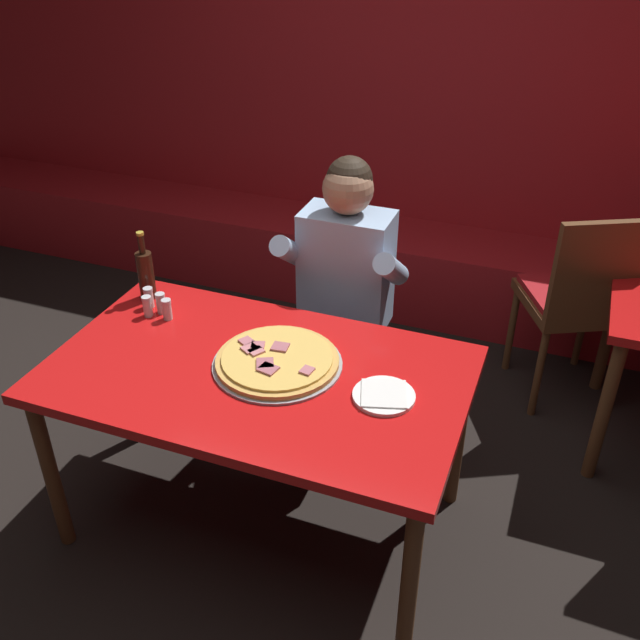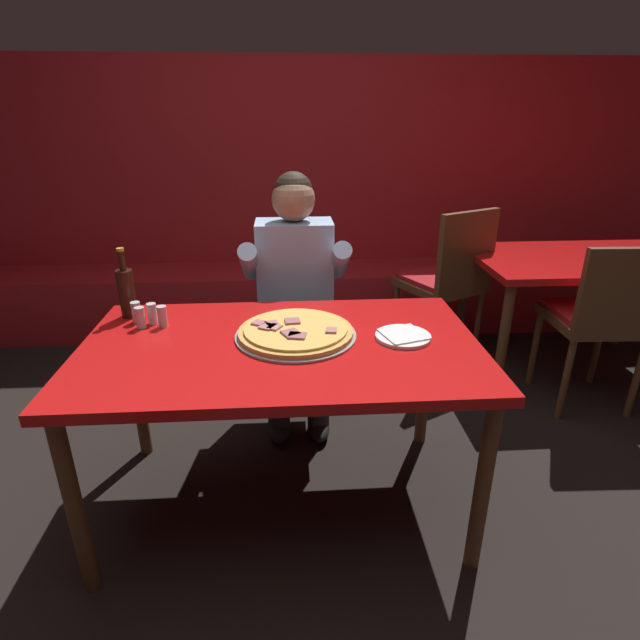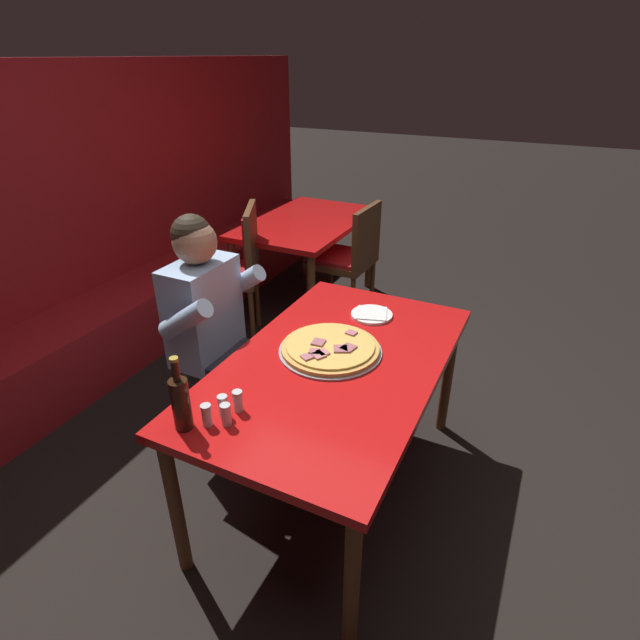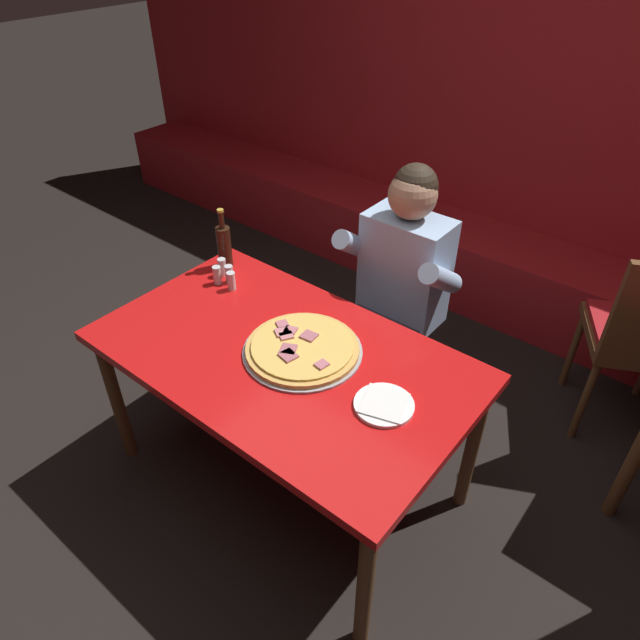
{
  "view_description": "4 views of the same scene",
  "coord_description": "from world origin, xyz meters",
  "px_view_note": "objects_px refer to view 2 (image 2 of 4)",
  "views": [
    {
      "loc": [
        0.93,
        -1.81,
        2.22
      ],
      "look_at": [
        0.12,
        0.3,
        0.8
      ],
      "focal_mm": 40.0,
      "sensor_mm": 36.0,
      "label": 1
    },
    {
      "loc": [
        0.03,
        -1.68,
        1.54
      ],
      "look_at": [
        0.16,
        0.23,
        0.73
      ],
      "focal_mm": 28.0,
      "sensor_mm": 36.0,
      "label": 2
    },
    {
      "loc": [
        -1.67,
        -0.74,
        1.92
      ],
      "look_at": [
        -0.04,
        0.05,
        0.95
      ],
      "focal_mm": 28.0,
      "sensor_mm": 36.0,
      "label": 3
    },
    {
      "loc": [
        1.16,
        -1.21,
        2.17
      ],
      "look_at": [
        0.17,
        0.02,
        0.97
      ],
      "focal_mm": 32.0,
      "sensor_mm": 36.0,
      "label": 4
    }
  ],
  "objects_px": {
    "shaker_red_pepper_flakes": "(152,315)",
    "dining_chair_near_right": "(603,312)",
    "main_dining_table": "(281,360)",
    "shaker_oregano": "(162,317)",
    "shaker_black_pepper": "(136,313)",
    "pizza": "(296,332)",
    "plate_white_paper": "(403,336)",
    "shaker_parmesan": "(140,319)",
    "diner_seated_blue_shirt": "(296,291)",
    "dining_chair_far_left": "(450,274)",
    "background_dining_table": "(580,271)",
    "beer_bottle": "(127,291)"
  },
  "relations": [
    {
      "from": "shaker_red_pepper_flakes",
      "to": "dining_chair_near_right",
      "type": "xyz_separation_m",
      "value": [
        2.19,
        0.41,
        -0.21
      ]
    },
    {
      "from": "main_dining_table",
      "to": "dining_chair_near_right",
      "type": "relative_size",
      "value": 1.56
    },
    {
      "from": "shaker_red_pepper_flakes",
      "to": "shaker_oregano",
      "type": "distance_m",
      "value": 0.06
    },
    {
      "from": "main_dining_table",
      "to": "shaker_black_pepper",
      "type": "distance_m",
      "value": 0.64
    },
    {
      "from": "shaker_black_pepper",
      "to": "pizza",
      "type": "bearing_deg",
      "value": -16.25
    },
    {
      "from": "shaker_red_pepper_flakes",
      "to": "dining_chair_near_right",
      "type": "relative_size",
      "value": 0.09
    },
    {
      "from": "shaker_black_pepper",
      "to": "plate_white_paper",
      "type": "bearing_deg",
      "value": -12.39
    },
    {
      "from": "plate_white_paper",
      "to": "shaker_parmesan",
      "type": "height_order",
      "value": "shaker_parmesan"
    },
    {
      "from": "shaker_red_pepper_flakes",
      "to": "shaker_parmesan",
      "type": "xyz_separation_m",
      "value": [
        -0.04,
        -0.04,
        0.0
      ]
    },
    {
      "from": "shaker_oregano",
      "to": "diner_seated_blue_shirt",
      "type": "distance_m",
      "value": 0.73
    },
    {
      "from": "pizza",
      "to": "dining_chair_far_left",
      "type": "xyz_separation_m",
      "value": [
        0.99,
        1.2,
        -0.17
      ]
    },
    {
      "from": "shaker_oregano",
      "to": "diner_seated_blue_shirt",
      "type": "bearing_deg",
      "value": 42.36
    },
    {
      "from": "shaker_black_pepper",
      "to": "background_dining_table",
      "type": "relative_size",
      "value": 0.07
    },
    {
      "from": "main_dining_table",
      "to": "plate_white_paper",
      "type": "bearing_deg",
      "value": 0.96
    },
    {
      "from": "main_dining_table",
      "to": "shaker_black_pepper",
      "type": "xyz_separation_m",
      "value": [
        -0.58,
        0.24,
        0.11
      ]
    },
    {
      "from": "main_dining_table",
      "to": "shaker_oregano",
      "type": "distance_m",
      "value": 0.52
    },
    {
      "from": "pizza",
      "to": "dining_chair_far_left",
      "type": "distance_m",
      "value": 1.56
    },
    {
      "from": "shaker_oregano",
      "to": "background_dining_table",
      "type": "distance_m",
      "value": 2.42
    },
    {
      "from": "main_dining_table",
      "to": "shaker_red_pepper_flakes",
      "type": "height_order",
      "value": "shaker_red_pepper_flakes"
    },
    {
      "from": "beer_bottle",
      "to": "shaker_oregano",
      "type": "distance_m",
      "value": 0.21
    },
    {
      "from": "shaker_red_pepper_flakes",
      "to": "beer_bottle",
      "type": "bearing_deg",
      "value": 142.78
    },
    {
      "from": "plate_white_paper",
      "to": "dining_chair_near_right",
      "type": "height_order",
      "value": "dining_chair_near_right"
    },
    {
      "from": "plate_white_paper",
      "to": "background_dining_table",
      "type": "xyz_separation_m",
      "value": [
        1.32,
        1.06,
        -0.1
      ]
    },
    {
      "from": "shaker_black_pepper",
      "to": "dining_chair_far_left",
      "type": "xyz_separation_m",
      "value": [
        1.63,
        1.01,
        -0.19
      ]
    },
    {
      "from": "diner_seated_blue_shirt",
      "to": "dining_chair_far_left",
      "type": "xyz_separation_m",
      "value": [
        0.98,
        0.58,
        -0.11
      ]
    },
    {
      "from": "shaker_black_pepper",
      "to": "background_dining_table",
      "type": "height_order",
      "value": "shaker_black_pepper"
    },
    {
      "from": "beer_bottle",
      "to": "dining_chair_near_right",
      "type": "xyz_separation_m",
      "value": [
        2.3,
        0.33,
        -0.29
      ]
    },
    {
      "from": "pizza",
      "to": "shaker_oregano",
      "type": "relative_size",
      "value": 5.37
    },
    {
      "from": "beer_bottle",
      "to": "dining_chair_near_right",
      "type": "height_order",
      "value": "beer_bottle"
    },
    {
      "from": "main_dining_table",
      "to": "plate_white_paper",
      "type": "relative_size",
      "value": 7.02
    },
    {
      "from": "shaker_black_pepper",
      "to": "diner_seated_blue_shirt",
      "type": "relative_size",
      "value": 0.07
    },
    {
      "from": "main_dining_table",
      "to": "plate_white_paper",
      "type": "distance_m",
      "value": 0.47
    },
    {
      "from": "plate_white_paper",
      "to": "beer_bottle",
      "type": "xyz_separation_m",
      "value": [
        -1.09,
        0.3,
        0.1
      ]
    },
    {
      "from": "beer_bottle",
      "to": "shaker_black_pepper",
      "type": "relative_size",
      "value": 3.4
    },
    {
      "from": "dining_chair_near_right",
      "to": "beer_bottle",
      "type": "bearing_deg",
      "value": -171.93
    },
    {
      "from": "main_dining_table",
      "to": "dining_chair_near_right",
      "type": "xyz_separation_m",
      "value": [
        1.67,
        0.63,
        -0.1
      ]
    },
    {
      "from": "shaker_parmesan",
      "to": "background_dining_table",
      "type": "bearing_deg",
      "value": 20.87
    },
    {
      "from": "shaker_black_pepper",
      "to": "shaker_oregano",
      "type": "relative_size",
      "value": 1.0
    },
    {
      "from": "main_dining_table",
      "to": "shaker_parmesan",
      "type": "xyz_separation_m",
      "value": [
        -0.55,
        0.18,
        0.11
      ]
    },
    {
      "from": "plate_white_paper",
      "to": "dining_chair_far_left",
      "type": "distance_m",
      "value": 1.38
    },
    {
      "from": "beer_bottle",
      "to": "background_dining_table",
      "type": "distance_m",
      "value": 2.54
    },
    {
      "from": "plate_white_paper",
      "to": "shaker_red_pepper_flakes",
      "type": "bearing_deg",
      "value": 167.97
    },
    {
      "from": "shaker_red_pepper_flakes",
      "to": "background_dining_table",
      "type": "relative_size",
      "value": 0.07
    },
    {
      "from": "shaker_red_pepper_flakes",
      "to": "shaker_parmesan",
      "type": "height_order",
      "value": "same"
    },
    {
      "from": "plate_white_paper",
      "to": "shaker_oregano",
      "type": "relative_size",
      "value": 2.44
    },
    {
      "from": "shaker_black_pepper",
      "to": "shaker_red_pepper_flakes",
      "type": "distance_m",
      "value": 0.07
    },
    {
      "from": "shaker_black_pepper",
      "to": "diner_seated_blue_shirt",
      "type": "xyz_separation_m",
      "value": [
        0.65,
        0.44,
        -0.08
      ]
    },
    {
      "from": "pizza",
      "to": "shaker_oregano",
      "type": "height_order",
      "value": "shaker_oregano"
    },
    {
      "from": "main_dining_table",
      "to": "pizza",
      "type": "distance_m",
      "value": 0.12
    },
    {
      "from": "pizza",
      "to": "shaker_black_pepper",
      "type": "bearing_deg",
      "value": 163.75
    }
  ]
}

